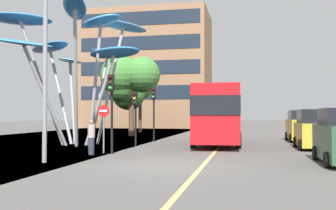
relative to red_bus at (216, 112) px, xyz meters
name	(u,v)px	position (x,y,z in m)	size (l,w,h in m)	color
ground	(144,167)	(-1.89, -10.73, -2.14)	(120.00, 240.00, 0.10)	#54514F
red_bus	(216,112)	(0.00, 0.00, 0.00)	(3.33, 9.97, 3.83)	red
leaf_sculpture	(76,45)	(-8.75, -1.95, 4.28)	(9.87, 10.33, 8.43)	#9EA0A5
traffic_light_kerb_near	(111,97)	(-4.57, -6.92, 0.72)	(0.28, 0.42, 3.89)	black
traffic_light_kerb_far	(135,107)	(-4.69, -2.35, 0.30)	(0.28, 0.42, 3.30)	black
traffic_light_island_mid	(154,103)	(-4.56, 1.79, 0.68)	(0.28, 0.42, 3.83)	black
car_parked_mid	(314,131)	(5.63, -2.05, -1.06)	(1.96, 3.82, 2.22)	gold
car_parked_far	(301,127)	(5.75, 4.25, -1.04)	(1.97, 4.57, 2.23)	gold
street_lamp	(53,28)	(-5.71, -10.67, 3.36)	(1.69, 0.44, 8.70)	gray
tree_pavement_near	(126,78)	(-8.68, 8.29, 3.08)	(5.40, 4.02, 7.22)	brown
tree_pavement_far	(130,87)	(-10.26, 14.76, 2.76)	(4.37, 4.98, 7.38)	brown
pedestrian	(91,137)	(-5.38, -7.46, -1.25)	(0.34, 0.34, 1.68)	#2D3342
no_entry_sign	(104,121)	(-5.11, -6.55, -0.48)	(0.60, 0.12, 2.42)	gray
backdrop_building	(149,71)	(-12.65, 31.95, 6.41)	(18.01, 11.07, 16.99)	#936B4C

